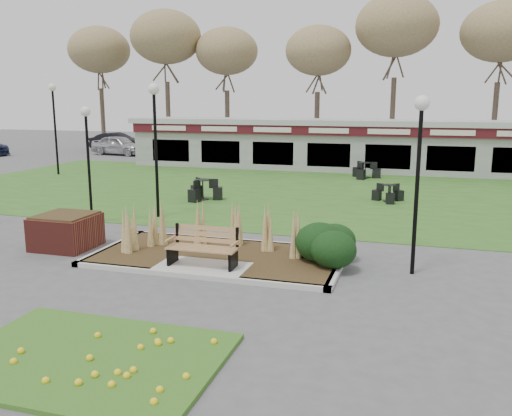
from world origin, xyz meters
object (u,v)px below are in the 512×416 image
(park_bench, at_px, (204,246))
(lamp_post_mid_right, at_px, (155,121))
(car_silver, at_px, (119,145))
(bistro_set_c, at_px, (388,196))
(lamp_post_far_left, at_px, (54,109))
(brick_planter, at_px, (66,231))
(lamp_post_near_right, at_px, (419,146))
(bistro_set_b, at_px, (203,193))
(bistro_set_d, at_px, (365,173))
(food_pavilion, at_px, (333,144))
(lamp_post_near_left, at_px, (87,139))
(car_black, at_px, (117,142))

(park_bench, xyz_separation_m, lamp_post_mid_right, (-3.78, 5.06, 2.74))
(car_silver, bearing_deg, lamp_post_mid_right, -138.62)
(bistro_set_c, bearing_deg, lamp_post_far_left, 170.27)
(brick_planter, bearing_deg, lamp_post_near_right, 2.42)
(park_bench, bearing_deg, brick_planter, 170.31)
(lamp_post_mid_right, height_order, bistro_set_b, lamp_post_mid_right)
(lamp_post_far_left, xyz_separation_m, bistro_set_b, (10.46, -4.78, -3.25))
(lamp_post_mid_right, bearing_deg, bistro_set_d, 62.89)
(park_bench, distance_m, lamp_post_far_left, 19.56)
(lamp_post_mid_right, bearing_deg, park_bench, -53.19)
(lamp_post_near_right, distance_m, bistro_set_c, 9.63)
(food_pavilion, bearing_deg, car_silver, 166.23)
(park_bench, height_order, bistro_set_c, park_bench)
(food_pavilion, bearing_deg, lamp_post_near_left, -108.48)
(lamp_post_near_left, distance_m, bistro_set_c, 11.67)
(lamp_post_far_left, bearing_deg, car_black, 107.98)
(bistro_set_b, bearing_deg, lamp_post_far_left, 155.43)
(park_bench, height_order, lamp_post_mid_right, lamp_post_mid_right)
(bistro_set_c, bearing_deg, car_black, 143.32)
(lamp_post_mid_right, height_order, bistro_set_d, lamp_post_mid_right)
(bistro_set_c, bearing_deg, lamp_post_near_right, -83.29)
(bistro_set_d, bearing_deg, car_silver, 159.29)
(bistro_set_d, distance_m, car_silver, 19.87)
(park_bench, relative_size, bistro_set_b, 1.11)
(lamp_post_mid_right, relative_size, car_silver, 1.09)
(lamp_post_near_left, height_order, lamp_post_near_right, lamp_post_near_right)
(bistro_set_d, relative_size, car_silver, 0.35)
(lamp_post_mid_right, distance_m, bistro_set_b, 4.64)
(lamp_post_mid_right, relative_size, lamp_post_far_left, 0.94)
(food_pavilion, distance_m, car_silver, 16.91)
(bistro_set_b, relative_size, car_black, 0.35)
(lamp_post_near_right, bearing_deg, lamp_post_far_left, 147.04)
(bistro_set_c, height_order, bistro_set_d, bistro_set_d)
(bistro_set_b, bearing_deg, car_silver, 130.29)
(lamp_post_near_left, distance_m, lamp_post_mid_right, 2.31)
(lamp_post_near_left, xyz_separation_m, bistro_set_c, (9.15, 6.79, -2.54))
(lamp_post_mid_right, bearing_deg, car_silver, 124.05)
(food_pavilion, height_order, bistro_set_d, food_pavilion)
(bistro_set_b, height_order, car_silver, car_silver)
(park_bench, distance_m, bistro_set_b, 9.26)
(bistro_set_b, xyz_separation_m, bistro_set_c, (7.27, 1.74, -0.05))
(lamp_post_near_right, xyz_separation_m, lamp_post_mid_right, (-8.60, 3.92, 0.32))
(lamp_post_far_left, height_order, car_black, lamp_post_far_left)
(brick_planter, bearing_deg, lamp_post_near_left, 110.22)
(lamp_post_far_left, height_order, bistro_set_d, lamp_post_far_left)
(lamp_post_near_left, height_order, lamp_post_far_left, lamp_post_far_left)
(lamp_post_near_left, bearing_deg, bistro_set_b, 69.57)
(lamp_post_far_left, bearing_deg, park_bench, -43.62)
(car_black, bearing_deg, lamp_post_near_right, -140.25)
(bistro_set_c, xyz_separation_m, bistro_set_d, (-1.56, 6.41, 0.04))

